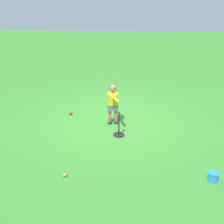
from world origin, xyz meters
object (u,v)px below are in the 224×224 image
(toy_bucket, at_px, (213,176))
(batting_tee, at_px, (119,131))
(play_ball_near_batter, at_px, (65,175))
(play_ball_by_bucket, at_px, (71,113))
(child_batter, at_px, (113,101))

(toy_bucket, bearing_deg, batting_tee, -43.45)
(play_ball_near_batter, height_order, toy_bucket, toy_bucket)
(play_ball_by_bucket, height_order, batting_tee, batting_tee)
(play_ball_by_bucket, bearing_deg, toy_bucket, 138.08)
(child_batter, relative_size, play_ball_near_batter, 14.58)
(child_batter, height_order, toy_bucket, child_batter)
(child_batter, distance_m, play_ball_by_bucket, 1.51)
(play_ball_by_bucket, relative_size, play_ball_near_batter, 1.32)
(child_batter, bearing_deg, batting_tee, 105.44)
(child_batter, height_order, batting_tee, child_batter)
(child_batter, relative_size, batting_tee, 1.74)
(child_batter, xyz_separation_m, play_ball_near_batter, (0.77, 2.52, -0.61))
(play_ball_near_batter, bearing_deg, child_batter, -107.08)
(play_ball_near_batter, relative_size, toy_bucket, 0.34)
(play_ball_near_batter, xyz_separation_m, batting_tee, (-0.97, -1.82, 0.07))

